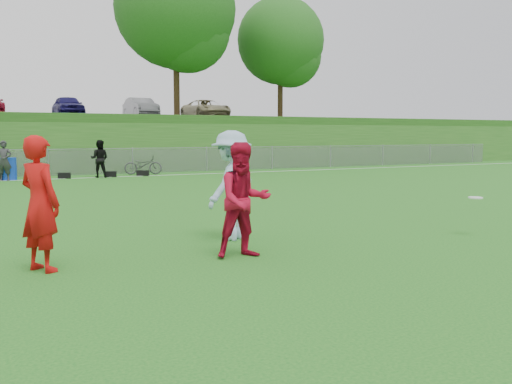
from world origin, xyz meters
TOP-DOWN VIEW (x-y plane):
  - ground at (0.00, 0.00)m, footprint 120.00×120.00m
  - sideline_far at (0.00, 18.00)m, footprint 60.00×0.10m
  - fence at (0.00, 20.00)m, footprint 58.00×0.06m
  - berm at (0.00, 31.00)m, footprint 120.00×18.00m
  - parking_lot at (0.00, 33.00)m, footprint 120.00×12.00m
  - tree_green_near at (8.16, 24.42)m, footprint 7.14×7.14m
  - tree_green_far at (16.16, 25.92)m, footprint 5.88×5.88m
  - car_row at (-1.17, 32.00)m, footprint 32.04×5.18m
  - gear_bags at (1.08, 18.10)m, footprint 6.98×0.56m
  - player_red_left at (-2.77, 0.49)m, footprint 0.76×0.85m
  - player_red_center at (0.21, -0.04)m, footprint 0.96×0.79m
  - player_blue at (0.69, 1.43)m, footprint 1.51×1.34m
  - frisbee at (5.00, -0.40)m, footprint 0.28×0.28m
  - recycling_bin at (-1.84, 18.30)m, footprint 0.67×0.67m
  - bicycle at (4.24, 19.00)m, footprint 1.89×1.15m

SIDE VIEW (x-z plane):
  - ground at x=0.00m, z-range 0.00..0.00m
  - sideline_far at x=0.00m, z-range 0.00..0.01m
  - gear_bags at x=1.08m, z-range 0.00..0.26m
  - bicycle at x=4.24m, z-range 0.00..0.94m
  - recycling_bin at x=-1.84m, z-range 0.00..0.96m
  - fence at x=0.00m, z-range 0.00..1.30m
  - frisbee at x=5.00m, z-range 0.73..0.75m
  - player_red_center at x=0.21m, z-range 0.00..1.83m
  - player_red_left at x=-2.77m, z-range 0.00..1.94m
  - player_blue at x=0.69m, z-range 0.00..2.02m
  - berm at x=0.00m, z-range 0.00..3.00m
  - parking_lot at x=0.00m, z-range 3.00..3.10m
  - car_row at x=-1.17m, z-range 3.10..4.54m
  - tree_green_far at x=16.16m, z-range 3.87..12.06m
  - tree_green_near at x=8.16m, z-range 4.06..14.00m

